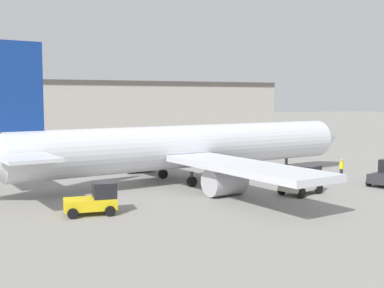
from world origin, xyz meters
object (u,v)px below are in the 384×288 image
at_px(ground_crew_worker, 341,168).
at_px(airplane, 183,147).
at_px(belt_loader_truck, 303,181).
at_px(pushback_tug, 95,199).

bearing_deg(ground_crew_worker, airplane, 109.42).
bearing_deg(belt_loader_truck, ground_crew_worker, 10.91).
xyz_separation_m(airplane, pushback_tug, (-9.93, -9.46, -2.21)).
distance_m(belt_loader_truck, pushback_tug, 16.85).
relative_size(belt_loader_truck, pushback_tug, 1.14).
distance_m(ground_crew_worker, pushback_tug, 25.67).
height_order(airplane, pushback_tug, airplane).
distance_m(airplane, belt_loader_truck, 11.48).
bearing_deg(airplane, pushback_tug, -147.25).
bearing_deg(belt_loader_truck, pushback_tug, 160.26).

